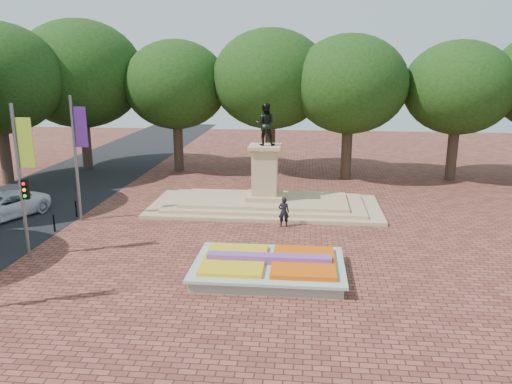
% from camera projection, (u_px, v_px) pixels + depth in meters
% --- Properties ---
extents(ground, '(90.00, 90.00, 0.00)m').
position_uv_depth(ground, '(250.00, 256.00, 23.06)').
color(ground, brown).
rests_on(ground, ground).
extents(asphalt_street, '(9.00, 90.00, 0.02)m').
position_uv_depth(asphalt_street, '(7.00, 215.00, 29.33)').
color(asphalt_street, black).
rests_on(asphalt_street, ground).
extents(flower_bed, '(6.30, 4.30, 0.91)m').
position_uv_depth(flower_bed, '(269.00, 267.00, 20.94)').
color(flower_bed, gray).
rests_on(flower_bed, ground).
extents(monument, '(14.00, 6.00, 6.40)m').
position_uv_depth(monument, '(265.00, 194.00, 30.55)').
color(monument, tan).
rests_on(monument, ground).
extents(tree_row_back, '(44.80, 8.80, 10.43)m').
position_uv_depth(tree_row_back, '(306.00, 90.00, 38.49)').
color(tree_row_back, '#34261C').
rests_on(tree_row_back, ground).
extents(banner_poles, '(0.88, 11.17, 7.00)m').
position_uv_depth(banner_poles, '(18.00, 176.00, 21.81)').
color(banner_poles, slate).
rests_on(banner_poles, ground).
extents(bollard_row, '(0.12, 13.12, 0.98)m').
position_uv_depth(bollard_row, '(12.00, 249.00, 22.53)').
color(bollard_row, black).
rests_on(bollard_row, ground).
extents(van, '(4.31, 5.80, 1.47)m').
position_uv_depth(van, '(1.00, 206.00, 28.44)').
color(van, white).
rests_on(van, ground).
extents(pedestrian, '(0.64, 0.45, 1.66)m').
position_uv_depth(pedestrian, '(284.00, 212.00, 27.06)').
color(pedestrian, black).
rests_on(pedestrian, ground).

